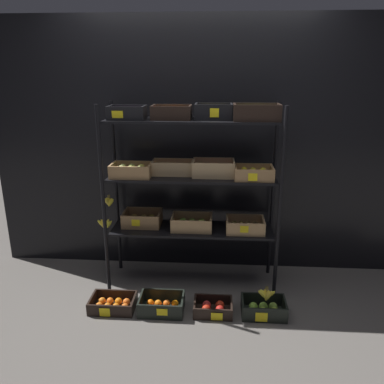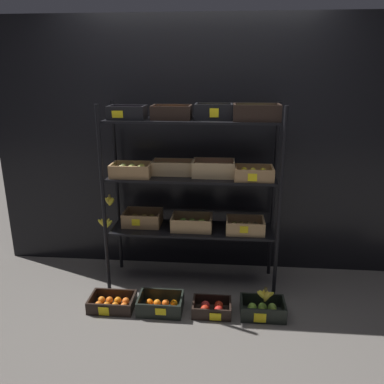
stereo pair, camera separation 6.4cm
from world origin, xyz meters
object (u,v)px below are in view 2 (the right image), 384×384
crate_ground_apple_red (212,308)px  display_rack (192,175)px  crate_ground_left_tangerine (161,305)px  crate_ground_apple_green (262,310)px  banana_bunch_loose (265,296)px  crate_ground_tangerine (112,303)px

crate_ground_apple_red → display_rack: bearing=113.3°
crate_ground_left_tangerine → crate_ground_apple_green: crate_ground_left_tangerine is taller
crate_ground_apple_green → banana_bunch_loose: size_ratio=2.33×
display_rack → crate_ground_tangerine: display_rack is taller
display_rack → banana_bunch_loose: display_rack is taller
display_rack → crate_ground_tangerine: size_ratio=4.44×
display_rack → banana_bunch_loose: 1.16m
crate_ground_left_tangerine → crate_ground_apple_red: 0.42m
crate_ground_apple_red → banana_bunch_loose: size_ratio=2.06×
crate_ground_tangerine → crate_ground_left_tangerine: (0.41, -0.00, 0.01)m
crate_ground_tangerine → crate_ground_left_tangerine: bearing=-0.6°
display_rack → crate_ground_apple_green: size_ratio=4.61×
crate_ground_left_tangerine → banana_bunch_loose: banana_bunch_loose is taller
crate_ground_apple_green → banana_bunch_loose: (0.02, -0.00, 0.13)m
crate_ground_left_tangerine → crate_ground_apple_green: size_ratio=1.02×
crate_ground_tangerine → banana_bunch_loose: bearing=0.1°
display_rack → crate_ground_apple_green: bearing=-37.8°
crate_ground_left_tangerine → crate_ground_apple_green: 0.83m
banana_bunch_loose → crate_ground_left_tangerine: bearing=-179.5°
banana_bunch_loose → crate_ground_tangerine: bearing=-179.9°
crate_ground_apple_red → crate_ground_left_tangerine: bearing=-179.6°
banana_bunch_loose → display_rack: bearing=142.9°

